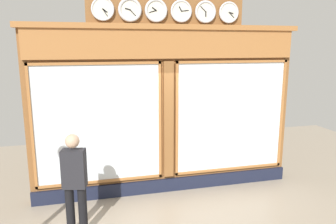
# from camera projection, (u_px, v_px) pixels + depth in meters

# --- Properties ---
(shop_facade) EXTENTS (5.53, 0.42, 3.97)m
(shop_facade) POSITION_uv_depth(u_px,v_px,m) (167.00, 108.00, 6.62)
(shop_facade) COLOR brown
(shop_facade) RESTS_ON ground_plane
(pedestrian) EXTENTS (0.40, 0.29, 1.69)m
(pedestrian) POSITION_uv_depth(u_px,v_px,m) (75.00, 181.00, 5.09)
(pedestrian) COLOR black
(pedestrian) RESTS_ON ground_plane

